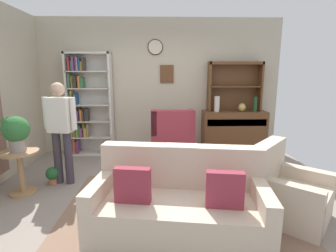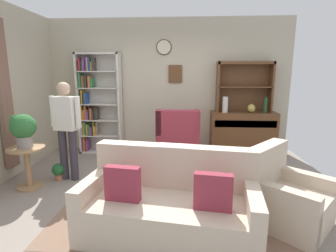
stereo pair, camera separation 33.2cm
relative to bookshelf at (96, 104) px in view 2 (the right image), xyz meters
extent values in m
cube|color=gray|center=(1.53, -1.94, -1.07)|extent=(5.40, 4.60, 0.02)
cube|color=#BCB299|center=(1.53, 0.19, 0.34)|extent=(5.00, 0.06, 2.80)
cylinder|color=beige|center=(1.43, 0.14, 1.16)|extent=(0.28, 0.03, 0.28)
torus|color=#382314|center=(1.43, 0.14, 1.16)|extent=(0.31, 0.02, 0.31)
cube|color=brown|center=(1.66, 0.14, 0.62)|extent=(0.28, 0.03, 0.36)
cube|color=#7F5B4C|center=(-0.91, -1.52, 0.29)|extent=(0.08, 0.24, 2.30)
cube|color=#846651|center=(1.73, -2.24, -1.05)|extent=(2.82, 2.00, 0.01)
cube|color=silver|center=(-0.35, -0.01, -0.01)|extent=(0.04, 0.30, 2.10)
cube|color=silver|center=(0.51, -0.01, -0.01)|extent=(0.04, 0.30, 2.10)
cube|color=silver|center=(0.08, -0.01, 1.02)|extent=(0.90, 0.30, 0.04)
cube|color=silver|center=(0.08, -0.01, -1.04)|extent=(0.90, 0.30, 0.04)
cube|color=silver|center=(0.08, 0.13, -0.01)|extent=(0.90, 0.01, 2.10)
cube|color=silver|center=(0.08, -0.01, -0.68)|extent=(0.86, 0.30, 0.02)
cube|color=#723F7F|center=(-0.31, -0.03, -0.87)|extent=(0.02, 0.23, 0.26)
cube|color=#CC7233|center=(-0.28, -0.03, -0.86)|extent=(0.04, 0.19, 0.29)
cube|color=#B22D33|center=(-0.24, -0.03, -0.89)|extent=(0.03, 0.20, 0.23)
cube|color=#723F7F|center=(-0.21, -0.03, -0.87)|extent=(0.02, 0.22, 0.27)
cube|color=silver|center=(0.08, -0.01, -0.34)|extent=(0.86, 0.30, 0.02)
cube|color=gray|center=(-0.31, -0.03, -0.55)|extent=(0.03, 0.18, 0.24)
cube|color=gold|center=(-0.27, -0.03, -0.53)|extent=(0.03, 0.16, 0.28)
cube|color=#337247|center=(-0.24, -0.03, -0.52)|extent=(0.03, 0.18, 0.29)
cube|color=gold|center=(-0.20, -0.03, -0.55)|extent=(0.03, 0.18, 0.23)
cube|color=#337247|center=(-0.15, -0.03, -0.55)|extent=(0.03, 0.20, 0.23)
cube|color=#723F7F|center=(-0.11, -0.03, -0.58)|extent=(0.04, 0.23, 0.19)
cube|color=gold|center=(-0.07, -0.03, -0.53)|extent=(0.02, 0.10, 0.28)
cube|color=gold|center=(-0.03, -0.03, -0.57)|extent=(0.04, 0.22, 0.20)
cube|color=gray|center=(0.01, -0.03, -0.53)|extent=(0.02, 0.14, 0.29)
cube|color=silver|center=(0.08, -0.01, -0.01)|extent=(0.86, 0.30, 0.02)
cube|color=gold|center=(-0.31, -0.03, -0.19)|extent=(0.03, 0.15, 0.29)
cube|color=#CC7233|center=(-0.27, -0.03, -0.23)|extent=(0.04, 0.12, 0.20)
cube|color=#CC7233|center=(-0.22, -0.03, -0.19)|extent=(0.04, 0.14, 0.29)
cube|color=#723F7F|center=(-0.17, -0.03, -0.23)|extent=(0.04, 0.21, 0.21)
cube|color=#3F3833|center=(-0.13, -0.03, -0.18)|extent=(0.02, 0.12, 0.30)
cube|color=#CC7233|center=(-0.10, -0.03, -0.21)|extent=(0.04, 0.19, 0.24)
cube|color=#3F3833|center=(-0.05, -0.03, -0.23)|extent=(0.03, 0.20, 0.21)
cube|color=#3F3833|center=(-0.01, -0.03, -0.20)|extent=(0.04, 0.12, 0.26)
cube|color=#3F3833|center=(0.03, -0.03, -0.21)|extent=(0.03, 0.16, 0.25)
cube|color=silver|center=(0.08, -0.01, 0.33)|extent=(0.86, 0.30, 0.02)
cube|color=#337247|center=(-0.31, -0.03, 0.12)|extent=(0.02, 0.20, 0.23)
cube|color=gold|center=(-0.29, -0.03, 0.13)|extent=(0.02, 0.12, 0.26)
cube|color=gold|center=(-0.26, -0.03, 0.15)|extent=(0.02, 0.22, 0.28)
cube|color=#B22D33|center=(-0.23, -0.03, 0.11)|extent=(0.02, 0.11, 0.21)
cube|color=#284C8C|center=(-0.19, -0.03, 0.12)|extent=(0.04, 0.24, 0.23)
cube|color=silver|center=(0.08, -0.01, 0.67)|extent=(0.86, 0.30, 0.02)
cube|color=gold|center=(-0.31, -0.03, 0.48)|extent=(0.02, 0.12, 0.28)
cube|color=#337247|center=(-0.28, -0.03, 0.49)|extent=(0.03, 0.24, 0.29)
cube|color=#CC7233|center=(-0.24, -0.03, 0.46)|extent=(0.03, 0.12, 0.24)
cube|color=#3F3833|center=(-0.20, -0.03, 0.47)|extent=(0.03, 0.16, 0.26)
cube|color=#3F3833|center=(-0.16, -0.03, 0.46)|extent=(0.03, 0.18, 0.24)
cube|color=#3F3833|center=(-0.13, -0.03, 0.45)|extent=(0.03, 0.11, 0.22)
cube|color=#CC7233|center=(-0.09, -0.03, 0.46)|extent=(0.04, 0.20, 0.23)
cube|color=#337247|center=(-0.04, -0.03, 0.45)|extent=(0.04, 0.21, 0.21)
cube|color=#3F3833|center=(-0.31, -0.03, 0.78)|extent=(0.02, 0.22, 0.21)
cube|color=#B22D33|center=(-0.27, -0.03, 0.80)|extent=(0.04, 0.18, 0.25)
cube|color=#337247|center=(-0.23, -0.03, 0.78)|extent=(0.04, 0.12, 0.20)
cube|color=#723F7F|center=(-0.19, -0.03, 0.80)|extent=(0.04, 0.21, 0.25)
cube|color=#723F7F|center=(-0.14, -0.03, 0.82)|extent=(0.03, 0.13, 0.28)
cube|color=gray|center=(-0.11, -0.03, 0.81)|extent=(0.03, 0.19, 0.26)
cube|color=#284C8C|center=(-0.07, -0.03, 0.80)|extent=(0.03, 0.15, 0.25)
cube|color=gold|center=(-0.03, -0.03, 0.77)|extent=(0.04, 0.16, 0.19)
cube|color=#3F3833|center=(0.01, -0.03, 0.81)|extent=(0.02, 0.24, 0.26)
cube|color=brown|center=(3.06, -0.08, -0.55)|extent=(1.30, 0.45, 0.82)
cube|color=brown|center=(2.46, -0.26, -1.01)|extent=(0.06, 0.06, 0.10)
cube|color=brown|center=(3.66, -0.26, -1.01)|extent=(0.06, 0.06, 0.10)
cube|color=brown|center=(2.46, 0.09, -1.01)|extent=(0.06, 0.06, 0.10)
cube|color=brown|center=(3.66, 0.09, -1.01)|extent=(0.06, 0.06, 0.10)
cube|color=#492C18|center=(3.06, -0.30, -0.34)|extent=(1.20, 0.01, 0.14)
cube|color=brown|center=(2.53, 0.00, 0.36)|extent=(0.04, 0.26, 1.00)
cube|color=brown|center=(3.59, 0.00, 0.36)|extent=(0.04, 0.26, 1.00)
cube|color=brown|center=(3.06, 0.00, 0.83)|extent=(1.10, 0.26, 0.06)
cube|color=brown|center=(3.06, 0.00, 0.36)|extent=(1.06, 0.26, 0.02)
cube|color=brown|center=(3.06, 0.12, 0.36)|extent=(1.10, 0.01, 1.00)
cylinder|color=beige|center=(2.67, -0.16, 0.02)|extent=(0.11, 0.11, 0.31)
ellipsoid|color=tan|center=(3.19, -0.15, -0.05)|extent=(0.15, 0.15, 0.17)
cylinder|color=#194223|center=(3.45, -0.17, 0.02)|extent=(0.07, 0.07, 0.30)
cube|color=beige|center=(1.71, -2.91, -0.85)|extent=(1.90, 1.10, 0.42)
cube|color=beige|center=(1.76, -2.58, -0.40)|extent=(1.81, 0.46, 0.48)
cube|color=beige|center=(0.89, -2.79, -0.76)|extent=(0.26, 0.86, 0.60)
cube|color=beige|center=(2.53, -3.02, -0.76)|extent=(0.26, 0.86, 0.60)
cube|color=maroon|center=(1.25, -2.96, -0.46)|extent=(0.37, 0.15, 0.36)
cube|color=maroon|center=(2.14, -3.09, -0.46)|extent=(0.37, 0.15, 0.36)
cube|color=white|center=(1.76, -2.58, -0.15)|extent=(0.38, 0.23, 0.00)
cube|color=beige|center=(3.06, -2.60, -0.86)|extent=(1.08, 1.08, 0.40)
cube|color=beige|center=(2.83, -2.40, -0.42)|extent=(0.63, 0.68, 0.48)
cube|color=beige|center=(2.85, -2.83, -0.78)|extent=(0.68, 0.62, 0.55)
cube|color=beige|center=(3.26, -2.37, -0.78)|extent=(0.68, 0.62, 0.55)
cube|color=maroon|center=(1.74, -0.54, -0.85)|extent=(0.81, 0.83, 0.42)
cube|color=maroon|center=(1.75, -0.84, -0.32)|extent=(0.79, 0.23, 0.63)
cube|color=maroon|center=(2.09, -0.79, -0.23)|extent=(0.11, 0.28, 0.44)
cube|color=maroon|center=(1.41, -0.82, -0.23)|extent=(0.11, 0.28, 0.44)
cylinder|color=#A87F56|center=(-0.45, -1.85, -0.44)|extent=(0.52, 0.52, 0.03)
cylinder|color=#A87F56|center=(-0.45, -1.85, -0.76)|extent=(0.08, 0.08, 0.60)
cylinder|color=#A87F56|center=(-0.45, -1.85, -1.04)|extent=(0.36, 0.36, 0.03)
cylinder|color=gray|center=(-0.45, -1.86, -0.34)|extent=(0.21, 0.21, 0.17)
sphere|color=#2D6B33|center=(-0.45, -1.86, -0.11)|extent=(0.36, 0.36, 0.36)
ellipsoid|color=#2D6B33|center=(-0.52, -1.76, -0.07)|extent=(0.10, 0.06, 0.25)
ellipsoid|color=#2D6B33|center=(-0.56, -1.81, -0.07)|extent=(0.10, 0.06, 0.25)
ellipsoid|color=#2D6B33|center=(-0.51, -1.97, -0.07)|extent=(0.10, 0.06, 0.25)
ellipsoid|color=#2D6B33|center=(-0.57, -1.89, -0.07)|extent=(0.10, 0.06, 0.25)
cylinder|color=#AD6B4C|center=(-0.15, -1.55, -1.01)|extent=(0.12, 0.12, 0.09)
sphere|color=#235B2D|center=(-0.15, -1.55, -0.88)|extent=(0.20, 0.20, 0.20)
ellipsoid|color=#235B2D|center=(-0.08, -1.57, -0.86)|extent=(0.06, 0.03, 0.14)
ellipsoid|color=#235B2D|center=(-0.08, -1.58, -0.86)|extent=(0.06, 0.03, 0.14)
cylinder|color=#38333D|center=(-0.07, -1.49, -0.65)|extent=(0.14, 0.14, 0.82)
cylinder|color=#38333D|center=(0.11, -1.52, -0.65)|extent=(0.14, 0.14, 0.82)
cube|color=silver|center=(0.02, -1.50, 0.02)|extent=(0.37, 0.25, 0.52)
sphere|color=tan|center=(0.02, -1.50, 0.40)|extent=(0.23, 0.23, 0.20)
cylinder|color=silver|center=(-0.19, -1.47, 0.05)|extent=(0.09, 0.09, 0.48)
cylinder|color=silver|center=(0.24, -1.54, 0.05)|extent=(0.09, 0.09, 0.48)
cube|color=brown|center=(1.77, -2.11, -0.65)|extent=(0.80, 0.50, 0.03)
cube|color=brown|center=(1.40, -2.33, -0.86)|extent=(0.05, 0.05, 0.39)
cube|color=brown|center=(2.14, -2.33, -0.86)|extent=(0.05, 0.05, 0.39)
cube|color=brown|center=(1.40, -1.89, -0.86)|extent=(0.05, 0.05, 0.39)
cube|color=brown|center=(2.14, -1.89, -0.86)|extent=(0.05, 0.05, 0.39)
cube|color=#337247|center=(1.79, -2.03, -0.62)|extent=(0.16, 0.12, 0.02)
cube|color=#337247|center=(1.79, -2.03, -0.60)|extent=(0.19, 0.13, 0.03)
cube|color=#337247|center=(1.78, -2.02, -0.57)|extent=(0.22, 0.11, 0.03)
cube|color=#284C8C|center=(1.79, -2.04, -0.54)|extent=(0.15, 0.12, 0.02)
camera|label=1|loc=(1.53, -5.38, 0.64)|focal=27.83mm
camera|label=2|loc=(1.86, -5.38, 0.64)|focal=27.83mm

